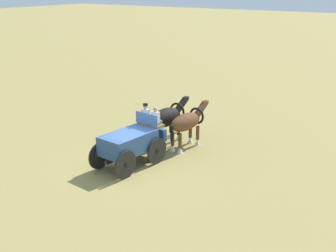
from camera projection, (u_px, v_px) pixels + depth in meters
ground_plane at (129, 166)px, 20.32m from camera, size 220.00×220.00×0.00m
show_wagon at (131, 142)px, 20.09m from camera, size 5.67×2.09×2.65m
draft_horse_near at (168, 118)px, 22.94m from camera, size 3.16×1.20×2.24m
draft_horse_off at (187, 122)px, 22.17m from camera, size 3.20×1.10×2.23m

